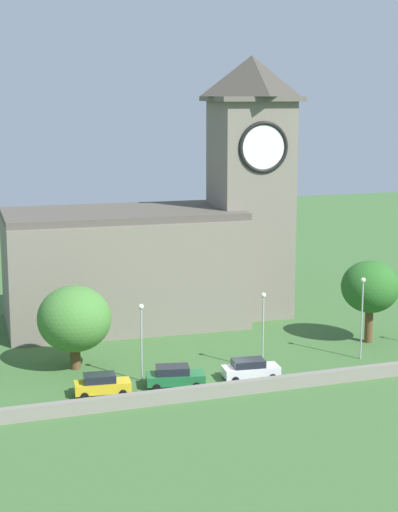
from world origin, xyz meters
The scene contains 11 objects.
ground_plane centered at (0.00, 15.00, 0.00)m, with size 200.00×200.00×0.00m, color #3D6633.
church centered at (0.27, 20.74, 8.36)m, with size 30.64×14.18×27.28m.
quay_barrier centered at (0.00, -3.15, 0.54)m, with size 57.40×0.70×1.08m, color gray.
car_yellow centered at (-11.05, 0.19, 0.89)m, with size 4.57×2.44×1.76m.
car_green centered at (-5.02, 0.20, 0.89)m, with size 5.01×3.04×1.76m.
car_white centered at (1.52, 0.00, 0.86)m, with size 4.87×2.64×1.70m.
streetlamp_west_mid centered at (-7.15, 2.45, 4.43)m, with size 0.44×0.44×6.57m.
streetlamp_central centered at (3.43, 1.84, 4.58)m, with size 0.44×0.44×6.84m.
streetlamp_east_mid centered at (12.97, 1.82, 4.94)m, with size 0.44×0.44×7.46m.
tree_riverside_west centered at (-11.73, 7.44, 4.44)m, with size 6.34×6.34×7.32m.
tree_churchyard centered at (16.31, 6.19, 5.40)m, with size 5.51×5.51×7.93m.
Camera 1 is at (-24.69, -62.58, 23.42)m, focal length 59.67 mm.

